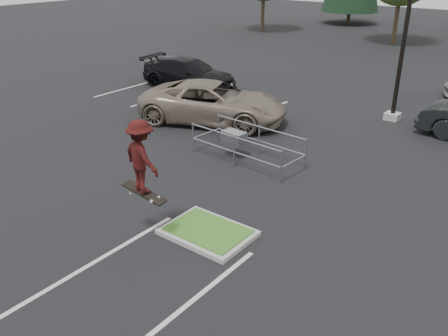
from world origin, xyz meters
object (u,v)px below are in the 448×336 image
Objects in this scene: skateboarder at (141,157)px; car_l_grey at (178,68)px; car_l_tan at (211,103)px; car_l_black at (189,73)px; light_pole at (409,9)px; cart_corral at (237,139)px.

skateboarder is 0.49× the size of car_l_grey.
skateboarder is at bearing -171.61° from car_l_tan.
skateboarder is 14.71m from car_l_black.
light_pole is 2.48× the size of car_l_grey.
car_l_tan is 1.50× the size of car_l_grey.
car_l_tan is at bearing -49.95° from skateboarder.
car_l_black is (-8.84, 11.68, -1.41)m from skateboarder.
light_pole is at bearing -85.90° from skateboarder.
car_l_black is at bearing -121.70° from car_l_grey.
skateboarder is at bearing -143.48° from car_l_grey.
cart_corral is 0.98× the size of car_l_grey.
cart_corral is 3.99m from car_l_tan.
car_l_grey is (-9.11, 6.96, -0.00)m from cart_corral.
light_pole is 1.65× the size of car_l_tan.
light_pole is at bearing -87.04° from car_l_black.
light_pole reaches higher than skateboarder.
car_l_grey is (-5.97, 4.50, -0.16)m from car_l_tan.
car_l_black is 1.31× the size of car_l_grey.
car_l_black is (-7.61, 6.14, 0.08)m from cart_corral.
light_pole is 2.52× the size of cart_corral.
car_l_tan reaches higher than car_l_grey.
car_l_tan is (-3.14, 2.46, 0.15)m from cart_corral.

